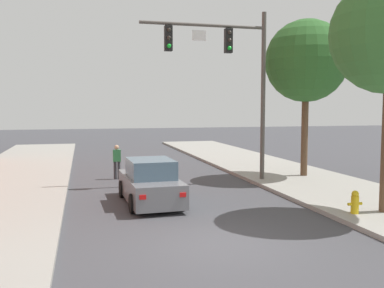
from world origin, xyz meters
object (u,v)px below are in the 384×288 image
at_px(car_lead_grey, 150,183).
at_px(pedestrian_crossing_road, 117,160).
at_px(fire_hydrant, 355,202).
at_px(traffic_signal_mast, 231,65).
at_px(street_tree_second, 306,61).

height_order(car_lead_grey, pedestrian_crossing_road, pedestrian_crossing_road).
bearing_deg(pedestrian_crossing_road, fire_hydrant, -54.51).
xyz_separation_m(traffic_signal_mast, street_tree_second, (3.92, 0.41, 0.29)).
bearing_deg(street_tree_second, pedestrian_crossing_road, 166.91).
height_order(traffic_signal_mast, fire_hydrant, traffic_signal_mast).
bearing_deg(pedestrian_crossing_road, traffic_signal_mast, -26.88).
height_order(car_lead_grey, street_tree_second, street_tree_second).
distance_m(pedestrian_crossing_road, fire_hydrant, 11.26).
height_order(traffic_signal_mast, pedestrian_crossing_road, traffic_signal_mast).
distance_m(car_lead_grey, street_tree_second, 10.00).
xyz_separation_m(traffic_signal_mast, pedestrian_crossing_road, (-4.83, 2.45, -4.39)).
bearing_deg(car_lead_grey, pedestrian_crossing_road, 97.54).
distance_m(pedestrian_crossing_road, street_tree_second, 10.12).
bearing_deg(traffic_signal_mast, fire_hydrant, -75.75).
bearing_deg(car_lead_grey, fire_hydrant, -32.09).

